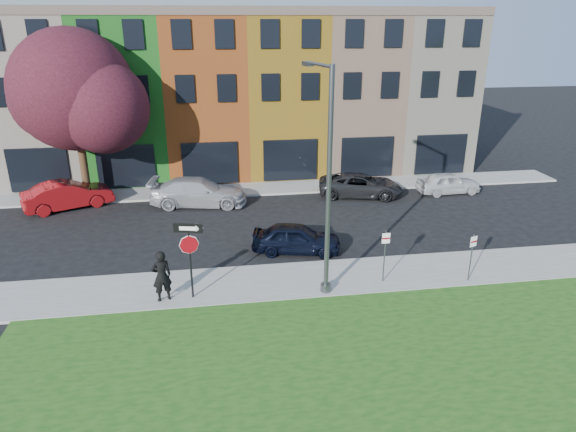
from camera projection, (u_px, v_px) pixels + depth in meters
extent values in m
plane|color=black|center=(361.00, 319.00, 17.91)|extent=(120.00, 120.00, 0.00)
cube|color=gray|center=(388.00, 274.00, 20.94)|extent=(40.00, 3.00, 0.12)
cube|color=gray|center=(245.00, 189.00, 31.31)|extent=(40.00, 2.40, 0.12)
cube|color=beige|center=(53.00, 97.00, 33.58)|extent=(5.00, 10.00, 10.00)
cube|color=#2A9027|center=(131.00, 96.00, 34.28)|extent=(5.00, 10.00, 10.00)
cube|color=#CA5C21|center=(207.00, 94.00, 34.98)|extent=(5.00, 10.00, 10.00)
cube|color=#C28C22|center=(279.00, 93.00, 35.68)|extent=(5.00, 10.00, 10.00)
cube|color=tan|center=(349.00, 91.00, 36.38)|extent=(5.00, 10.00, 10.00)
cube|color=#AFA994|center=(416.00, 90.00, 37.09)|extent=(5.00, 10.00, 10.00)
cube|color=black|center=(251.00, 162.00, 31.92)|extent=(30.00, 0.12, 2.60)
cylinder|color=black|center=(190.00, 262.00, 18.58)|extent=(0.08, 0.08, 2.86)
cylinder|color=white|center=(189.00, 244.00, 18.31)|extent=(0.71, 0.19, 0.72)
cylinder|color=maroon|center=(189.00, 245.00, 18.28)|extent=(0.66, 0.18, 0.68)
cube|color=black|center=(188.00, 228.00, 18.08)|extent=(1.03, 0.28, 0.34)
cube|color=white|center=(188.00, 229.00, 18.05)|extent=(0.65, 0.17, 0.14)
imported|color=black|center=(162.00, 276.00, 18.55)|extent=(1.00, 0.90, 1.96)
imported|color=black|center=(296.00, 238.00, 22.84)|extent=(3.23, 4.59, 1.34)
imported|color=maroon|center=(68.00, 195.00, 28.12)|extent=(5.15, 5.90, 1.54)
imported|color=#A4A4A8|center=(199.00, 192.00, 28.60)|extent=(3.51, 5.87, 1.55)
imported|color=black|center=(360.00, 185.00, 30.11)|extent=(4.46, 5.89, 1.35)
imported|color=silver|center=(449.00, 183.00, 30.64)|extent=(1.83, 3.88, 1.28)
cylinder|color=#4B4E50|center=(329.00, 187.00, 18.01)|extent=(0.18, 0.18, 8.32)
cylinder|color=#4B4E50|center=(326.00, 287.00, 19.45)|extent=(0.40, 0.40, 0.30)
cylinder|color=#4B4E50|center=(320.00, 65.00, 17.43)|extent=(0.52, 1.98, 0.12)
cube|color=#4B4E50|center=(308.00, 64.00, 18.41)|extent=(0.35, 0.59, 0.16)
cylinder|color=#4B4E50|center=(384.00, 256.00, 19.85)|extent=(0.05, 0.05, 2.16)
cube|color=white|center=(386.00, 238.00, 19.55)|extent=(0.32, 0.03, 0.42)
cube|color=maroon|center=(386.00, 238.00, 19.53)|extent=(0.32, 0.02, 0.06)
cylinder|color=#4B4E50|center=(471.00, 258.00, 19.96)|extent=(0.05, 0.05, 1.96)
cube|color=white|center=(474.00, 242.00, 19.68)|extent=(0.31, 0.13, 0.42)
cube|color=maroon|center=(474.00, 242.00, 19.66)|extent=(0.30, 0.12, 0.06)
cylinder|color=black|center=(84.00, 165.00, 29.16)|extent=(0.44, 0.44, 3.81)
sphere|color=black|center=(73.00, 90.00, 27.65)|extent=(6.55, 6.55, 6.55)
sphere|color=black|center=(103.00, 107.00, 27.27)|extent=(4.91, 4.91, 4.91)
sphere|color=black|center=(52.00, 100.00, 28.74)|extent=(4.58, 4.58, 4.58)
sphere|color=black|center=(79.00, 67.00, 27.89)|extent=(3.93, 3.93, 3.93)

